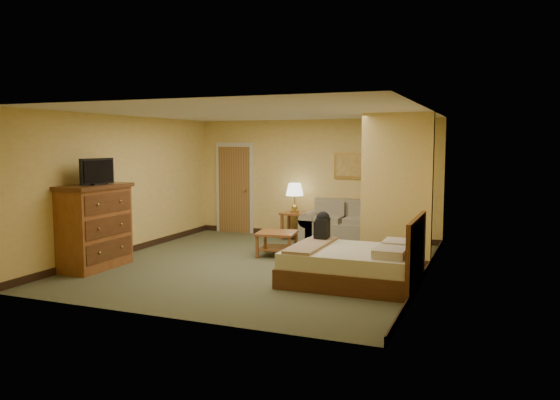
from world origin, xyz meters
The scene contains 17 objects.
floor centered at (0.00, 0.00, 0.00)m, with size 6.00×6.00×0.00m, color #4C5034.
ceiling centered at (0.00, 0.00, 2.60)m, with size 6.00×6.00×0.00m, color white.
back_wall centered at (0.00, 3.00, 1.30)m, with size 5.50×0.02×2.60m, color #E1BE60.
left_wall centered at (-2.75, 0.00, 1.30)m, with size 0.02×6.00×2.60m, color #E1BE60.
right_wall centered at (2.75, 0.00, 1.30)m, with size 0.02×6.00×2.60m, color #E1BE60.
partition centered at (2.15, 0.93, 1.30)m, with size 1.20×0.15×2.60m, color #E1BE60.
door centered at (-1.95, 2.96, 1.03)m, with size 0.94×0.16×2.10m.
baseboard centered at (0.00, 2.99, 0.06)m, with size 5.50×0.02×0.12m, color black.
loveseat centered at (0.81, 2.57, 0.29)m, with size 1.78×0.83×0.90m.
side_table centered at (-0.34, 2.65, 0.38)m, with size 0.53×0.53×0.58m.
table_lamp centered at (-0.34, 2.65, 1.07)m, with size 0.39×0.39×0.64m.
coffee_table centered at (-0.02, 0.85, 0.32)m, with size 0.80×0.80×0.45m.
wall_picture centered at (0.81, 2.97, 1.60)m, with size 0.72×0.04×0.56m.
dresser centered at (-2.48, -1.22, 0.71)m, with size 0.69×1.32×1.41m.
tv centered at (-2.38, -1.22, 1.61)m, with size 0.20×0.71×0.44m.
bed centered at (1.82, -0.59, 0.29)m, with size 1.94×1.62×1.05m.
backpack centered at (1.15, -0.07, 0.77)m, with size 0.22×0.29×0.48m.
Camera 1 is at (3.75, -8.41, 2.09)m, focal length 35.00 mm.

